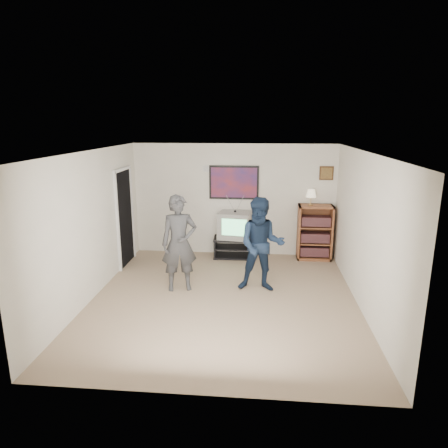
% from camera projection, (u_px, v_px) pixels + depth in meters
% --- Properties ---
extents(room_shell, '(4.51, 5.00, 2.51)m').
position_uv_depth(room_shell, '(225.00, 224.00, 6.88)').
color(room_shell, '#7B664E').
rests_on(room_shell, ground).
extents(media_stand, '(0.92, 0.53, 0.45)m').
position_uv_depth(media_stand, '(234.00, 247.00, 8.94)').
color(media_stand, black).
rests_on(media_stand, room_shell).
extents(crt_television, '(0.77, 0.68, 0.59)m').
position_uv_depth(crt_television, '(235.00, 225.00, 8.81)').
color(crt_television, gray).
rests_on(crt_television, media_stand).
extents(bookshelf, '(0.74, 0.42, 1.21)m').
position_uv_depth(bookshelf, '(315.00, 232.00, 8.74)').
color(bookshelf, brown).
rests_on(bookshelf, room_shell).
extents(table_lamp, '(0.22, 0.22, 0.35)m').
position_uv_depth(table_lamp, '(311.00, 197.00, 8.56)').
color(table_lamp, beige).
rests_on(table_lamp, bookshelf).
extents(person_tall, '(0.72, 0.57, 1.73)m').
position_uv_depth(person_tall, '(179.00, 243.00, 7.06)').
color(person_tall, '#353638').
rests_on(person_tall, room_shell).
extents(person_short, '(0.84, 0.66, 1.70)m').
position_uv_depth(person_short, '(261.00, 245.00, 7.03)').
color(person_short, '#142239').
rests_on(person_short, room_shell).
extents(controller_left, '(0.07, 0.11, 0.03)m').
position_uv_depth(controller_left, '(178.00, 225.00, 7.22)').
color(controller_left, white).
rests_on(controller_left, person_tall).
extents(controller_right, '(0.08, 0.13, 0.04)m').
position_uv_depth(controller_right, '(261.00, 231.00, 7.19)').
color(controller_right, white).
rests_on(controller_right, person_short).
extents(poster, '(1.10, 0.03, 0.75)m').
position_uv_depth(poster, '(234.00, 183.00, 8.83)').
color(poster, black).
rests_on(poster, room_shell).
extents(air_vent, '(0.28, 0.02, 0.14)m').
position_uv_depth(air_vent, '(209.00, 169.00, 8.81)').
color(air_vent, white).
rests_on(air_vent, room_shell).
extents(small_picture, '(0.30, 0.03, 0.30)m').
position_uv_depth(small_picture, '(326.00, 173.00, 8.60)').
color(small_picture, '#31200F').
rests_on(small_picture, room_shell).
extents(doorway, '(0.03, 0.85, 2.00)m').
position_uv_depth(doorway, '(124.00, 218.00, 8.34)').
color(doorway, black).
rests_on(doorway, room_shell).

